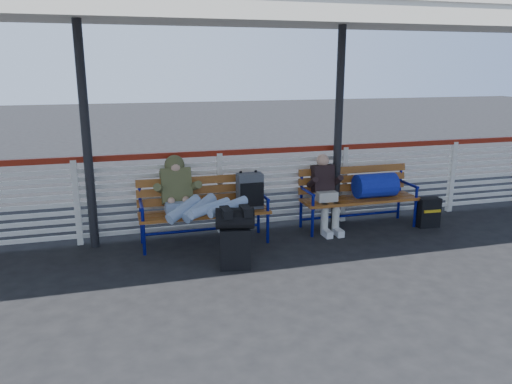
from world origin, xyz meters
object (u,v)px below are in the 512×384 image
object	(u,v)px
bench_left	(220,199)
companion_person	(326,192)
traveler_man	(197,202)
luggage_stack	(235,236)
bench_right	(367,188)
suitcase_side	(428,212)

from	to	relation	value
bench_left	companion_person	xyz separation A→B (m)	(1.61, 0.04, -0.01)
traveler_man	companion_person	distance (m)	2.03
luggage_stack	traveler_man	size ratio (longest dim) A/B	0.47
traveler_man	luggage_stack	bearing A→B (deg)	-63.30
bench_right	companion_person	size ratio (longest dim) A/B	1.57
luggage_stack	suitcase_side	size ratio (longest dim) A/B	1.68
bench_left	companion_person	world-z (taller)	companion_person
bench_left	traveler_man	bearing A→B (deg)	-138.25
suitcase_side	traveler_man	bearing A→B (deg)	-175.35
bench_left	suitcase_side	distance (m)	3.25
traveler_man	companion_person	xyz separation A→B (m)	(2.00, 0.38, -0.09)
bench_left	traveler_man	world-z (taller)	traveler_man
bench_left	luggage_stack	bearing A→B (deg)	-92.03
companion_person	suitcase_side	size ratio (longest dim) A/B	2.49
traveler_man	suitcase_side	size ratio (longest dim) A/B	3.55
luggage_stack	suitcase_side	xyz separation A→B (m)	(3.25, 0.76, -0.19)
luggage_stack	bench_left	bearing A→B (deg)	100.60
luggage_stack	suitcase_side	world-z (taller)	luggage_stack
bench_right	suitcase_side	world-z (taller)	bench_right
luggage_stack	companion_person	xyz separation A→B (m)	(1.65, 1.06, 0.18)
suitcase_side	companion_person	bearing A→B (deg)	172.85
bench_left	traveler_man	size ratio (longest dim) A/B	1.10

